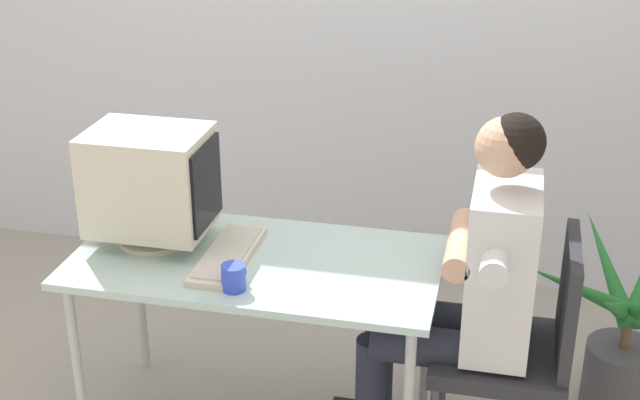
{
  "coord_description": "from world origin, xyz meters",
  "views": [
    {
      "loc": [
        0.84,
        -2.67,
        2.2
      ],
      "look_at": [
        0.23,
        0.0,
        0.98
      ],
      "focal_mm": 49.97,
      "sensor_mm": 36.0,
      "label": 1
    }
  ],
  "objects_px": {
    "keyboard": "(228,255)",
    "desk_mug": "(234,277)",
    "office_chair": "(521,341)",
    "crt_monitor": "(151,182)",
    "potted_plant": "(624,337)",
    "desk": "(257,274)",
    "person_seated": "(470,280)"
  },
  "relations": [
    {
      "from": "keyboard",
      "to": "potted_plant",
      "type": "distance_m",
      "value": 1.56
    },
    {
      "from": "crt_monitor",
      "to": "office_chair",
      "type": "relative_size",
      "value": 0.48
    },
    {
      "from": "office_chair",
      "to": "keyboard",
      "type": "bearing_deg",
      "value": -177.09
    },
    {
      "from": "potted_plant",
      "to": "desk_mug",
      "type": "distance_m",
      "value": 1.56
    },
    {
      "from": "potted_plant",
      "to": "desk_mug",
      "type": "xyz_separation_m",
      "value": [
        -1.35,
        -0.66,
        0.45
      ]
    },
    {
      "from": "desk",
      "to": "crt_monitor",
      "type": "xyz_separation_m",
      "value": [
        -0.4,
        0.05,
        0.3
      ]
    },
    {
      "from": "desk_mug",
      "to": "office_chair",
      "type": "bearing_deg",
      "value": 15.0
    },
    {
      "from": "office_chair",
      "to": "potted_plant",
      "type": "distance_m",
      "value": 0.6
    },
    {
      "from": "office_chair",
      "to": "person_seated",
      "type": "relative_size",
      "value": 0.67
    },
    {
      "from": "office_chair",
      "to": "person_seated",
      "type": "bearing_deg",
      "value": 180.0
    },
    {
      "from": "desk",
      "to": "office_chair",
      "type": "height_order",
      "value": "office_chair"
    },
    {
      "from": "keyboard",
      "to": "desk",
      "type": "bearing_deg",
      "value": 13.24
    },
    {
      "from": "desk",
      "to": "office_chair",
      "type": "bearing_deg",
      "value": 1.84
    },
    {
      "from": "keyboard",
      "to": "desk_mug",
      "type": "height_order",
      "value": "desk_mug"
    },
    {
      "from": "keyboard",
      "to": "desk_mug",
      "type": "distance_m",
      "value": 0.22
    },
    {
      "from": "desk",
      "to": "person_seated",
      "type": "distance_m",
      "value": 0.75
    },
    {
      "from": "desk_mug",
      "to": "person_seated",
      "type": "bearing_deg",
      "value": 18.53
    },
    {
      "from": "crt_monitor",
      "to": "potted_plant",
      "type": "bearing_deg",
      "value": 12.46
    },
    {
      "from": "desk",
      "to": "potted_plant",
      "type": "height_order",
      "value": "potted_plant"
    },
    {
      "from": "office_chair",
      "to": "person_seated",
      "type": "xyz_separation_m",
      "value": [
        -0.19,
        0.0,
        0.21
      ]
    },
    {
      "from": "crt_monitor",
      "to": "potted_plant",
      "type": "distance_m",
      "value": 1.89
    },
    {
      "from": "crt_monitor",
      "to": "potted_plant",
      "type": "height_order",
      "value": "crt_monitor"
    },
    {
      "from": "person_seated",
      "to": "potted_plant",
      "type": "distance_m",
      "value": 0.82
    },
    {
      "from": "desk",
      "to": "desk_mug",
      "type": "distance_m",
      "value": 0.25
    },
    {
      "from": "office_chair",
      "to": "potted_plant",
      "type": "bearing_deg",
      "value": 45.2
    },
    {
      "from": "office_chair",
      "to": "potted_plant",
      "type": "xyz_separation_m",
      "value": [
        0.4,
        0.4,
        -0.18
      ]
    },
    {
      "from": "desk_mug",
      "to": "potted_plant",
      "type": "bearing_deg",
      "value": 25.99
    },
    {
      "from": "keyboard",
      "to": "potted_plant",
      "type": "xyz_separation_m",
      "value": [
        1.43,
        0.46,
        -0.42
      ]
    },
    {
      "from": "office_chair",
      "to": "potted_plant",
      "type": "relative_size",
      "value": 1.09
    },
    {
      "from": "potted_plant",
      "to": "desk_mug",
      "type": "relative_size",
      "value": 8.95
    },
    {
      "from": "office_chair",
      "to": "desk_mug",
      "type": "xyz_separation_m",
      "value": [
        -0.95,
        -0.25,
        0.27
      ]
    },
    {
      "from": "crt_monitor",
      "to": "desk_mug",
      "type": "xyz_separation_m",
      "value": [
        0.39,
        -0.27,
        -0.19
      ]
    }
  ]
}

